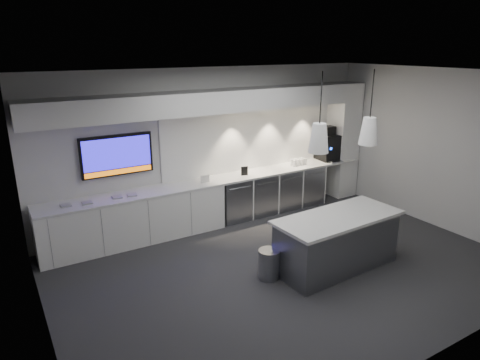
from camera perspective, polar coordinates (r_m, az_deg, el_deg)
floor at (r=7.01m, az=6.28°, el=-11.45°), size 7.00×7.00×0.00m
ceiling at (r=6.15m, az=7.23°, el=13.82°), size 7.00×7.00×0.00m
wall_back at (r=8.46m, az=-3.67°, el=4.64°), size 7.00×0.00×7.00m
wall_front at (r=4.83m, az=25.23°, el=-7.23°), size 7.00×0.00×7.00m
wall_left at (r=5.19m, az=-25.77°, el=-5.60°), size 0.00×7.00×7.00m
wall_right at (r=8.94m, az=24.84°, el=3.74°), size 0.00×7.00×7.00m
back_counter at (r=8.35m, az=-2.55°, el=0.07°), size 6.80×0.65×0.04m
left_base_cabinets at (r=7.87m, az=-13.80°, el=-5.05°), size 3.30×0.63×0.86m
fridge_unit_a at (r=8.61m, az=-1.05°, el=-2.57°), size 0.60×0.61×0.85m
fridge_unit_b at (r=8.92m, az=2.46°, el=-1.85°), size 0.60×0.61×0.85m
fridge_unit_c at (r=9.27m, az=5.71°, el=-1.17°), size 0.60×0.61×0.85m
fridge_unit_d at (r=9.64m, az=8.72°, el=-0.54°), size 0.60×0.61×0.85m
backsplash at (r=9.04m, az=3.18°, el=5.81°), size 4.60×0.03×1.30m
soffit at (r=8.04m, az=-2.79°, el=10.49°), size 6.90×0.60×0.40m
column at (r=10.13m, az=13.51°, el=5.18°), size 0.55×0.55×2.60m
wall_tv at (r=7.73m, az=-16.08°, el=3.20°), size 1.25×0.07×0.72m
island at (r=6.94m, az=12.77°, el=-8.00°), size 2.10×0.98×0.88m
bin at (r=6.59m, az=3.88°, el=-11.13°), size 0.39×0.39×0.46m
coffee_machine at (r=9.85m, az=11.65°, el=4.46°), size 0.46×0.62×0.76m
sign_black at (r=8.52m, az=0.60°, el=1.22°), size 0.14×0.05×0.18m
sign_white at (r=8.11m, az=-4.68°, el=0.16°), size 0.18×0.02×0.14m
cup_cluster at (r=9.34m, az=7.79°, el=2.40°), size 0.35×0.17×0.14m
tray_a at (r=7.47m, az=-22.22°, el=-3.14°), size 0.16×0.16×0.02m
tray_b at (r=7.46m, az=-19.70°, el=-2.87°), size 0.16×0.16×0.02m
tray_c at (r=7.59m, az=-16.07°, el=-2.19°), size 0.17×0.17×0.02m
tray_d at (r=7.63m, az=-14.20°, el=-1.92°), size 0.19×0.19×0.02m
pendant_left at (r=6.08m, az=10.47°, el=5.55°), size 0.29×0.29×1.11m
pendant_right at (r=6.76m, az=16.80°, el=6.30°), size 0.29×0.29×1.11m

